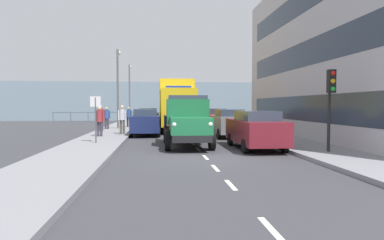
{
  "coord_description": "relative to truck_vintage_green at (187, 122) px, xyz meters",
  "views": [
    {
      "loc": [
        1.79,
        12.54,
        1.97
      ],
      "look_at": [
        -0.42,
        -9.24,
        1.01
      ],
      "focal_mm": 31.67,
      "sensor_mm": 36.0,
      "label": 1
    }
  ],
  "objects": [
    {
      "name": "pedestrian_with_bag",
      "position": [
        3.83,
        -12.97,
        -0.05
      ],
      "size": [
        0.53,
        0.34,
        1.67
      ],
      "color": "black",
      "rests_on": "sidewalk_right"
    },
    {
      "name": "car_black_oppositeside_1",
      "position": [
        2.17,
        -12.69,
        -0.28
      ],
      "size": [
        1.83,
        4.49,
        1.72
      ],
      "color": "black",
      "rests_on": "ground_plane"
    },
    {
      "name": "traffic_light_near",
      "position": [
        -5.31,
        3.33,
        1.29
      ],
      "size": [
        0.28,
        0.41,
        3.2
      ],
      "color": "black",
      "rests_on": "sidewalk_left"
    },
    {
      "name": "sidewalk_left",
      "position": [
        -5.31,
        -5.2,
        -1.1
      ],
      "size": [
        2.77,
        40.97,
        0.15
      ],
      "primitive_type": "cube",
      "color": "gray",
      "rests_on": "ground_plane"
    },
    {
      "name": "lamp_post_far",
      "position": [
        4.46,
        -21.82,
        2.71
      ],
      "size": [
        0.32,
        1.14,
        6.26
      ],
      "color": "#59595B",
      "rests_on": "sidewalk_right"
    },
    {
      "name": "car_red_kerbside_2",
      "position": [
        -2.98,
        -10.16,
        -0.28
      ],
      "size": [
        1.84,
        4.56,
        1.72
      ],
      "color": "#B21E1E",
      "rests_on": "ground_plane"
    },
    {
      "name": "pedestrian_couple_b",
      "position": [
        5.39,
        -8.42,
        0.05
      ],
      "size": [
        0.53,
        0.34,
        1.82
      ],
      "color": "#383342",
      "rests_on": "sidewalk_right"
    },
    {
      "name": "road_centreline_markings",
      "position": [
        -0.4,
        -4.53,
        -1.17
      ],
      "size": [
        0.12,
        37.33,
        0.01
      ],
      "color": "silver",
      "rests_on": "ground_plane"
    },
    {
      "name": "sidewalk_right",
      "position": [
        4.5,
        -5.2,
        -1.1
      ],
      "size": [
        2.77,
        40.97,
        0.15
      ],
      "primitive_type": "cube",
      "color": "gray",
      "rests_on": "ground_plane"
    },
    {
      "name": "street_sign",
      "position": [
        4.38,
        -0.85,
        0.5
      ],
      "size": [
        0.5,
        0.07,
        2.25
      ],
      "color": "#4C4C4C",
      "rests_on": "sidewalk_right"
    },
    {
      "name": "truck_vintage_green",
      "position": [
        0.0,
        0.0,
        0.0
      ],
      "size": [
        2.17,
        5.64,
        2.43
      ],
      "color": "black",
      "rests_on": "ground_plane"
    },
    {
      "name": "ground_plane",
      "position": [
        -0.4,
        -5.2,
        -1.18
      ],
      "size": [
        80.0,
        80.0,
        0.0
      ],
      "primitive_type": "plane",
      "color": "#38383D"
    },
    {
      "name": "car_grey_kerbside_1",
      "position": [
        -2.98,
        -4.7,
        -0.28
      ],
      "size": [
        1.81,
        4.11,
        1.72
      ],
      "color": "slate",
      "rests_on": "ground_plane"
    },
    {
      "name": "lorry_cargo_yellow",
      "position": [
        -0.02,
        -10.11,
        0.9
      ],
      "size": [
        2.58,
        8.2,
        3.87
      ],
      "color": "gold",
      "rests_on": "ground_plane"
    },
    {
      "name": "car_maroon_kerbside_near",
      "position": [
        -2.98,
        1.08,
        -0.28
      ],
      "size": [
        1.86,
        4.54,
        1.72
      ],
      "color": "maroon",
      "rests_on": "ground_plane"
    },
    {
      "name": "pedestrian_couple_a",
      "position": [
        3.63,
        -5.78,
        0.05
      ],
      "size": [
        0.53,
        0.34,
        1.82
      ],
      "color": "#4C473D",
      "rests_on": "sidewalk_right"
    },
    {
      "name": "building_terrace",
      "position": [
        -11.0,
        -2.92,
        3.86
      ],
      "size": [
        8.64,
        19.5,
        10.09
      ],
      "color": "#B7B2B7",
      "rests_on": "ground_plane"
    },
    {
      "name": "pedestrian_by_lamp",
      "position": [
        5.29,
        -10.59,
        -0.05
      ],
      "size": [
        0.53,
        0.34,
        1.67
      ],
      "color": "#383342",
      "rests_on": "sidewalk_right"
    },
    {
      "name": "pedestrian_strolling",
      "position": [
        4.78,
        -4.34,
        0.0
      ],
      "size": [
        0.53,
        0.34,
        1.75
      ],
      "color": "#383342",
      "rests_on": "sidewalk_right"
    },
    {
      "name": "seawall_railing",
      "position": [
        -0.4,
        -25.09,
        -0.26
      ],
      "size": [
        28.08,
        0.08,
        1.2
      ],
      "color": "#4C5156",
      "rests_on": "ground_plane"
    },
    {
      "name": "car_navy_oppositeside_0",
      "position": [
        2.17,
        -6.29,
        -0.28
      ],
      "size": [
        1.87,
        4.18,
        1.72
      ],
      "color": "navy",
      "rests_on": "ground_plane"
    },
    {
      "name": "sea_horizon",
      "position": [
        -0.4,
        -28.69,
        1.32
      ],
      "size": [
        80.0,
        0.8,
        5.0
      ],
      "primitive_type": "cube",
      "color": "gray",
      "rests_on": "ground_plane"
    },
    {
      "name": "lamp_post_promenade",
      "position": [
        4.53,
        -11.51,
        2.7
      ],
      "size": [
        0.32,
        1.14,
        6.22
      ],
      "color": "#59595B",
      "rests_on": "sidewalk_right"
    }
  ]
}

